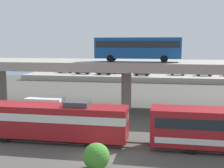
% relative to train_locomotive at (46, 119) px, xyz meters
% --- Properties ---
extents(ground_plane, '(260.00, 260.00, 0.00)m').
position_rel_train_locomotive_xyz_m(ground_plane, '(6.17, -4.00, -2.19)').
color(ground_plane, '#4C4944').
extents(rail_strip_near, '(110.00, 0.12, 0.12)m').
position_rel_train_locomotive_xyz_m(rail_strip_near, '(6.17, -0.73, -2.13)').
color(rail_strip_near, '#59544C').
rests_on(rail_strip_near, ground_plane).
extents(rail_strip_far, '(110.00, 0.12, 0.12)m').
position_rel_train_locomotive_xyz_m(rail_strip_far, '(6.17, 0.73, -2.13)').
color(rail_strip_far, '#59544C').
rests_on(rail_strip_far, ground_plane).
extents(train_locomotive, '(16.08, 3.04, 4.18)m').
position_rel_train_locomotive_xyz_m(train_locomotive, '(0.00, 0.00, 0.00)').
color(train_locomotive, maroon).
rests_on(train_locomotive, ground_plane).
extents(highway_overpass, '(96.00, 11.07, 7.20)m').
position_rel_train_locomotive_xyz_m(highway_overpass, '(6.17, 16.00, 4.20)').
color(highway_overpass, '#9E998E').
rests_on(highway_overpass, ground_plane).
extents(transit_bus_on_overpass, '(12.00, 2.68, 3.40)m').
position_rel_train_locomotive_xyz_m(transit_bus_on_overpass, '(7.96, 14.34, 7.07)').
color(transit_bus_on_overpass, '#14478C').
rests_on(transit_bus_on_overpass, highway_overpass).
extents(service_truck_west, '(6.80, 2.46, 3.04)m').
position_rel_train_locomotive_xyz_m(service_truck_west, '(-2.10, 6.93, -0.56)').
color(service_truck_west, '#B7B7BC').
rests_on(service_truck_west, ground_plane).
extents(pier_parking_lot, '(64.14, 11.88, 1.39)m').
position_rel_train_locomotive_xyz_m(pier_parking_lot, '(6.17, 51.00, -1.50)').
color(pier_parking_lot, '#9E998E').
rests_on(pier_parking_lot, ground_plane).
extents(parked_car_0, '(4.52, 1.97, 1.50)m').
position_rel_train_locomotive_xyz_m(parked_car_0, '(22.13, 51.31, -0.03)').
color(parked_car_0, '#9E998C').
rests_on(parked_car_0, pier_parking_lot).
extents(parked_car_1, '(4.21, 1.84, 1.50)m').
position_rel_train_locomotive_xyz_m(parked_car_1, '(6.16, 48.84, -0.03)').
color(parked_car_1, black).
rests_on(parked_car_1, pier_parking_lot).
extents(parked_car_2, '(4.18, 1.93, 1.50)m').
position_rel_train_locomotive_xyz_m(parked_car_2, '(-0.51, 53.26, -0.03)').
color(parked_car_2, navy).
rests_on(parked_car_2, pier_parking_lot).
extents(parked_car_3, '(4.25, 1.91, 1.50)m').
position_rel_train_locomotive_xyz_m(parked_car_3, '(-4.05, 49.61, -0.03)').
color(parked_car_3, black).
rests_on(parked_car_3, pier_parking_lot).
extents(parked_car_5, '(4.68, 1.82, 1.50)m').
position_rel_train_locomotive_xyz_m(parked_car_5, '(-15.94, 52.69, -0.03)').
color(parked_car_5, black).
rests_on(parked_car_5, pier_parking_lot).
extents(parked_car_6, '(4.43, 1.84, 1.50)m').
position_rel_train_locomotive_xyz_m(parked_car_6, '(-10.30, 50.50, -0.03)').
color(parked_car_6, navy).
rests_on(parked_car_6, pier_parking_lot).
extents(parked_car_7, '(4.27, 1.82, 1.50)m').
position_rel_train_locomotive_xyz_m(parked_car_7, '(15.34, 51.93, -0.03)').
color(parked_car_7, navy).
rests_on(parked_car_7, pier_parking_lot).
extents(harbor_water, '(140.00, 36.00, 0.01)m').
position_rel_train_locomotive_xyz_m(harbor_water, '(6.17, 74.00, -2.19)').
color(harbor_water, '#385B7A').
rests_on(harbor_water, ground_plane).
extents(shrub_right, '(2.11, 2.11, 2.11)m').
position_rel_train_locomotive_xyz_m(shrub_right, '(6.56, -5.84, -1.14)').
color(shrub_right, '#3D852B').
rests_on(shrub_right, ground_plane).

